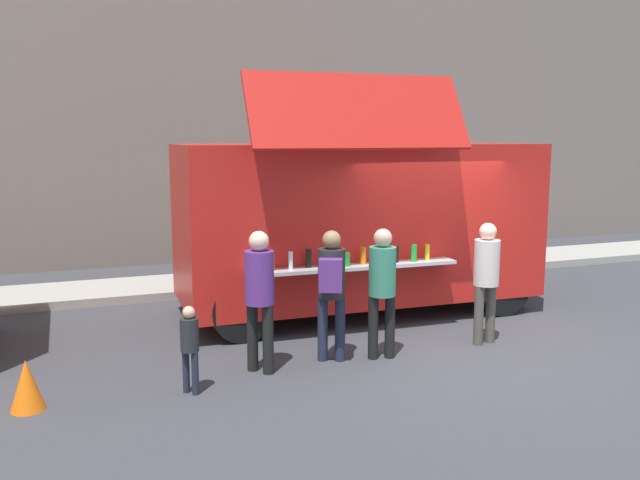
{
  "coord_description": "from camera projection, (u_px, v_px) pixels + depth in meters",
  "views": [
    {
      "loc": [
        -5.0,
        -7.34,
        2.86
      ],
      "look_at": [
        -1.5,
        1.98,
        1.3
      ],
      "focal_mm": 36.91,
      "sensor_mm": 36.0,
      "label": 1
    }
  ],
  "objects": [
    {
      "name": "ground_plane",
      "position": [
        474.0,
        349.0,
        8.97
      ],
      "size": [
        60.0,
        60.0,
        0.0
      ],
      "primitive_type": "plane",
      "color": "#38383D"
    },
    {
      "name": "food_truck_main",
      "position": [
        358.0,
        221.0,
        10.67
      ],
      "size": [
        5.75,
        2.97,
        3.74
      ],
      "rotation": [
        0.0,
        0.0,
        -0.03
      ],
      "color": "red",
      "rests_on": "ground"
    },
    {
      "name": "customer_front_ordering",
      "position": [
        382.0,
        282.0,
        8.45
      ],
      "size": [
        0.36,
        0.35,
        1.71
      ],
      "rotation": [
        0.0,
        0.0,
        1.41
      ],
      "color": "black",
      "rests_on": "ground"
    },
    {
      "name": "child_near_queue",
      "position": [
        190.0,
        342.0,
        7.33
      ],
      "size": [
        0.21,
        0.21,
        1.01
      ],
      "rotation": [
        0.0,
        0.0,
        0.68
      ],
      "color": "#1F2334",
      "rests_on": "ground"
    },
    {
      "name": "customer_extra_browsing",
      "position": [
        486.0,
        272.0,
        9.06
      ],
      "size": [
        0.35,
        0.35,
        1.7
      ],
      "rotation": [
        0.0,
        0.0,
        1.75
      ],
      "color": "#4B483E",
      "rests_on": "ground"
    },
    {
      "name": "trash_bin",
      "position": [
        474.0,
        246.0,
        14.3
      ],
      "size": [
        0.6,
        0.6,
        1.03
      ],
      "primitive_type": "cylinder",
      "color": "#2B6236",
      "rests_on": "ground"
    },
    {
      "name": "customer_rear_waiting",
      "position": [
        260.0,
        289.0,
        7.94
      ],
      "size": [
        0.36,
        0.36,
        1.75
      ],
      "rotation": [
        0.0,
        0.0,
        0.69
      ],
      "color": "black",
      "rests_on": "ground"
    },
    {
      "name": "customer_mid_with_backpack",
      "position": [
        331.0,
        283.0,
        8.31
      ],
      "size": [
        0.45,
        0.56,
        1.7
      ],
      "rotation": [
        0.0,
        0.0,
        1.15
      ],
      "color": "#1E2438",
      "rests_on": "ground"
    },
    {
      "name": "curb_strip",
      "position": [
        97.0,
        292.0,
        11.93
      ],
      "size": [
        28.0,
        1.6,
        0.15
      ],
      "primitive_type": "cube",
      "color": "#9E998E",
      "rests_on": "ground"
    },
    {
      "name": "building_behind",
      "position": [
        126.0,
        68.0,
        15.21
      ],
      "size": [
        32.0,
        2.4,
        8.89
      ],
      "primitive_type": "cube",
      "color": "slate",
      "rests_on": "ground"
    },
    {
      "name": "traffic_cone_orange",
      "position": [
        27.0,
        385.0,
        6.93
      ],
      "size": [
        0.36,
        0.36,
        0.55
      ],
      "primitive_type": "cone",
      "color": "orange",
      "rests_on": "ground"
    }
  ]
}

